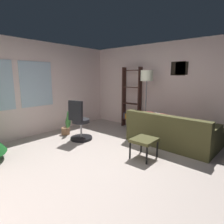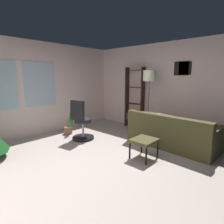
# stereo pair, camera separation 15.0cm
# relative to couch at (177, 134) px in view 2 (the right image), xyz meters

# --- Properties ---
(ground_plane) EXTENTS (5.26, 5.17, 0.10)m
(ground_plane) POSITION_rel_couch_xyz_m (-1.77, 0.69, -0.33)
(ground_plane) COLOR #AFA098
(wall_back_with_windows) EXTENTS (5.26, 0.12, 2.56)m
(wall_back_with_windows) POSITION_rel_couch_xyz_m (-1.79, 3.33, 1.00)
(wall_back_with_windows) COLOR silver
(wall_back_with_windows) RESTS_ON ground_plane
(wall_right_with_frames) EXTENTS (0.12, 5.17, 2.56)m
(wall_right_with_frames) POSITION_rel_couch_xyz_m (0.91, 0.69, 1.00)
(wall_right_with_frames) COLOR silver
(wall_right_with_frames) RESTS_ON ground_plane
(couch) EXTENTS (1.52, 2.06, 0.78)m
(couch) POSITION_rel_couch_xyz_m (0.00, 0.00, 0.00)
(couch) COLOR #444224
(couch) RESTS_ON ground_plane
(footstool) EXTENTS (0.48, 0.44, 0.40)m
(footstool) POSITION_rel_couch_xyz_m (-1.11, 0.20, 0.07)
(footstool) COLOR #444224
(footstool) RESTS_ON ground_plane
(gift_box_green) EXTENTS (0.28, 0.26, 0.17)m
(gift_box_green) POSITION_rel_couch_xyz_m (-2.95, 2.65, -0.20)
(gift_box_green) COLOR #1E722D
(gift_box_green) RESTS_ON ground_plane
(office_chair) EXTENTS (0.56, 0.56, 1.03)m
(office_chair) POSITION_rel_couch_xyz_m (-1.24, 2.00, 0.13)
(office_chair) COLOR black
(office_chair) RESTS_ON ground_plane
(bookshelf) EXTENTS (0.18, 0.64, 1.89)m
(bookshelf) POSITION_rel_couch_xyz_m (0.64, 1.71, 0.53)
(bookshelf) COLOR #381F19
(bookshelf) RESTS_ON ground_plane
(floor_lamp) EXTENTS (0.34, 0.34, 1.77)m
(floor_lamp) POSITION_rel_couch_xyz_m (0.32, 1.00, 1.21)
(floor_lamp) COLOR slate
(floor_lamp) RESTS_ON ground_plane
(potted_plant) EXTENTS (0.36, 0.40, 0.65)m
(potted_plant) POSITION_rel_couch_xyz_m (-1.15, 2.67, -0.04)
(potted_plant) COLOR #8D6346
(potted_plant) RESTS_ON ground_plane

